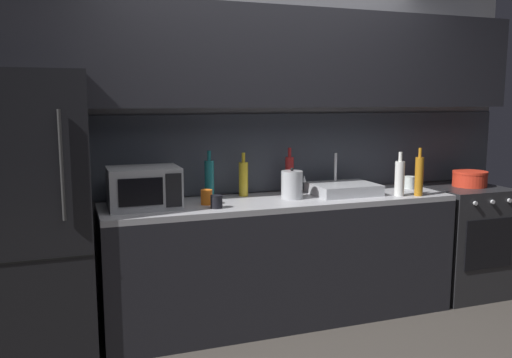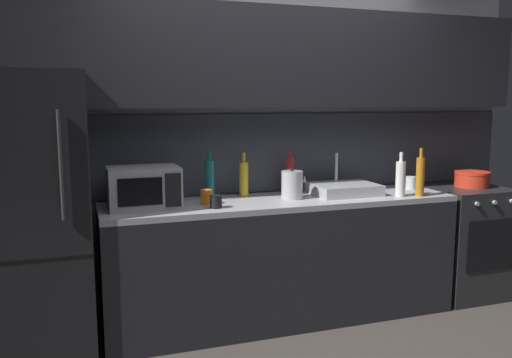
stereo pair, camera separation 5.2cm
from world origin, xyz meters
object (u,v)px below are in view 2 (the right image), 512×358
Objects in this scene: oven_range at (464,241)px; mug_dark at (216,202)px; microwave at (144,187)px; kettle at (292,185)px; mug_clear at (411,183)px; wine_bottle_white at (400,178)px; cooking_pot at (472,179)px; refrigerator at (33,217)px; wine_bottle_teal at (210,179)px; mug_orange at (206,197)px; wine_bottle_yellow at (244,178)px; wine_bottle_amber at (420,176)px; wine_bottle_red at (290,174)px.

mug_dark is at bearing -175.88° from oven_range.
microwave is 1.05m from kettle.
oven_range is 0.70m from mug_clear.
wine_bottle_white is 0.83m from cooking_pot.
mug_clear is (2.79, 0.07, 0.06)m from refrigerator.
oven_range is at bearing -5.20° from wine_bottle_teal.
wine_bottle_teal is 0.36m from mug_dark.
wine_bottle_white is (-0.76, -0.18, 0.59)m from oven_range.
mug_orange is at bearing -177.12° from mug_clear.
cooking_pot is at bearing 1.66° from oven_range.
wine_bottle_yellow is (-1.84, 0.21, 0.58)m from oven_range.
oven_range is (3.27, -0.00, -0.44)m from refrigerator.
wine_bottle_amber is at bearing -160.69° from oven_range.
wine_bottle_yellow is 1.90m from cooking_pot.
mug_clear is at bearing 172.42° from cooking_pot.
oven_range is at bearing 4.12° from mug_dark.
wine_bottle_teal reaches higher than cooking_pot.
wine_bottle_yellow is at bearing 8.33° from refrigerator.
wine_bottle_red is (0.07, 0.22, 0.04)m from kettle.
refrigerator reaches higher than wine_bottle_teal.
wine_bottle_amber is (-0.62, -0.22, 0.60)m from oven_range.
wine_bottle_teal is (-0.56, 0.20, 0.04)m from kettle.
wine_bottle_amber is 1.03× the size of wine_bottle_teal.
wine_bottle_white reaches higher than cooking_pot.
mug_orange is at bearing -0.74° from refrigerator.
refrigerator is 5.12× the size of wine_bottle_teal.
oven_range is 2.52× the size of wine_bottle_amber.
wine_bottle_yellow is 0.26m from wine_bottle_teal.
mug_orange is (-0.34, -0.22, -0.08)m from wine_bottle_yellow.
refrigerator is 4.98× the size of wine_bottle_amber.
refrigerator is 7.91× the size of kettle.
refrigerator reaches higher than mug_clear.
microwave is at bearing -170.05° from wine_bottle_red.
wine_bottle_yellow reaches higher than oven_range.
oven_range is 4.01× the size of kettle.
wine_bottle_teal is at bearing 174.80° from oven_range.
cooking_pot is (1.89, -0.21, -0.07)m from wine_bottle_yellow.
wine_bottle_amber is (0.93, -0.21, 0.05)m from kettle.
mug_orange is (1.09, -0.01, 0.06)m from refrigerator.
mug_clear is at bearing 4.15° from kettle.
oven_range is at bearing 19.31° from wine_bottle_amber.
wine_bottle_amber reaches higher than mug_orange.
wine_bottle_yellow is at bearing 173.68° from cooking_pot.
wine_bottle_red is at bearing 153.23° from wine_bottle_amber.
wine_bottle_red reaches higher than mug_orange.
wine_bottle_red is 1.54m from cooking_pot.
refrigerator is 1.97× the size of oven_range.
cooking_pot is (2.23, 0.01, 0.01)m from mug_orange.
mug_clear is at bearing -5.83° from wine_bottle_yellow.
wine_bottle_amber is at bearing -114.14° from mug_clear.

